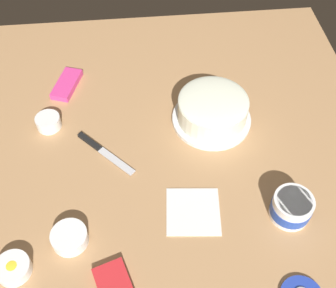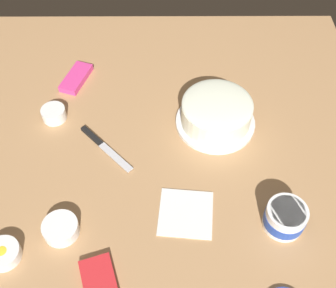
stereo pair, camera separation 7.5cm
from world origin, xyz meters
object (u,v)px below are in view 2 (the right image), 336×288
(spreading_knife, at_px, (101,144))
(candy_box_lower, at_px, (76,78))
(sprinkle_bowl_rainbow, at_px, (61,228))
(frosted_cake, at_px, (216,113))
(sprinkle_bowl_yellow, at_px, (3,253))
(paper_napkin, at_px, (186,213))
(candy_box_upper, at_px, (99,282))
(sprinkle_bowl_green, at_px, (54,113))
(frosting_tub, at_px, (285,217))

(spreading_knife, height_order, candy_box_lower, candy_box_lower)
(sprinkle_bowl_rainbow, bearing_deg, frosted_cake, 131.08)
(sprinkle_bowl_yellow, bearing_deg, frosted_cake, 128.07)
(sprinkle_bowl_yellow, xyz_separation_m, paper_napkin, (-0.12, 0.48, -0.01))
(spreading_knife, relative_size, sprinkle_bowl_rainbow, 1.87)
(sprinkle_bowl_yellow, height_order, candy_box_lower, sprinkle_bowl_yellow)
(candy_box_upper, bearing_deg, candy_box_lower, 174.04)
(sprinkle_bowl_green, bearing_deg, candy_box_lower, 165.07)
(frosted_cake, bearing_deg, sprinkle_bowl_yellow, -51.93)
(sprinkle_bowl_green, distance_m, sprinkle_bowl_rainbow, 0.43)
(sprinkle_bowl_green, relative_size, sprinkle_bowl_yellow, 0.88)
(frosted_cake, height_order, spreading_knife, frosted_cake)
(frosted_cake, distance_m, candy_box_upper, 0.63)
(sprinkle_bowl_rainbow, bearing_deg, paper_napkin, 99.15)
(sprinkle_bowl_green, height_order, candy_box_lower, sprinkle_bowl_green)
(frosting_tub, height_order, sprinkle_bowl_yellow, frosting_tub)
(frosted_cake, xyz_separation_m, sprinkle_bowl_rainbow, (0.39, -0.45, -0.03))
(frosting_tub, relative_size, sprinkle_bowl_rainbow, 1.15)
(candy_box_upper, bearing_deg, paper_napkin, 113.85)
(sprinkle_bowl_yellow, xyz_separation_m, sprinkle_bowl_rainbow, (-0.07, 0.14, 0.00))
(frosted_cake, relative_size, spreading_knife, 1.42)
(sprinkle_bowl_green, xyz_separation_m, sprinkle_bowl_yellow, (0.49, -0.05, -0.00))
(frosted_cake, height_order, sprinkle_bowl_green, frosted_cake)
(frosting_tub, xyz_separation_m, candy_box_lower, (-0.58, -0.64, -0.03))
(frosted_cake, bearing_deg, paper_napkin, -17.73)
(frosting_tub, xyz_separation_m, candy_box_upper, (0.16, -0.49, -0.03))
(sprinkle_bowl_green, height_order, sprinkle_bowl_yellow, sprinkle_bowl_green)
(sprinkle_bowl_green, bearing_deg, sprinkle_bowl_yellow, -6.06)
(spreading_knife, height_order, paper_napkin, spreading_knife)
(candy_box_upper, bearing_deg, sprinkle_bowl_yellow, -123.92)
(frosted_cake, height_order, paper_napkin, frosted_cake)
(spreading_knife, bearing_deg, frosting_tub, 62.11)
(sprinkle_bowl_green, bearing_deg, spreading_knife, 54.58)
(frosted_cake, relative_size, frosting_tub, 2.32)
(sprinkle_bowl_green, xyz_separation_m, sprinkle_bowl_rainbow, (0.42, 0.09, -0.00))
(paper_napkin, bearing_deg, candy_box_upper, -48.32)
(sprinkle_bowl_yellow, distance_m, candy_box_upper, 0.27)
(sprinkle_bowl_rainbow, bearing_deg, spreading_knife, 165.02)
(frosted_cake, height_order, sprinkle_bowl_rainbow, frosted_cake)
(candy_box_lower, bearing_deg, sprinkle_bowl_yellow, 10.42)
(frosting_tub, distance_m, sprinkle_bowl_green, 0.80)
(sprinkle_bowl_yellow, relative_size, candy_box_lower, 0.61)
(frosted_cake, xyz_separation_m, candy_box_lower, (-0.21, -0.48, -0.04))
(spreading_knife, distance_m, sprinkle_bowl_yellow, 0.43)
(candy_box_lower, xyz_separation_m, candy_box_upper, (0.74, 0.16, -0.00))
(candy_box_lower, bearing_deg, frosting_tub, 66.99)
(sprinkle_bowl_yellow, xyz_separation_m, candy_box_upper, (0.07, 0.26, -0.01))
(sprinkle_bowl_yellow, height_order, paper_napkin, sprinkle_bowl_yellow)
(sprinkle_bowl_green, distance_m, paper_napkin, 0.56)
(spreading_knife, relative_size, sprinkle_bowl_yellow, 2.02)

